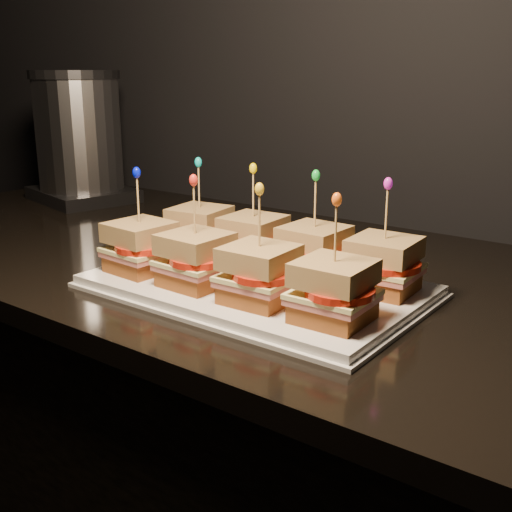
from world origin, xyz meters
The scene contains 63 objects.
granite_slab centered at (0.56, 1.63, 0.85)m, with size 2.25×0.75×0.03m, color black.
platter centered at (0.45, 1.50, 0.87)m, with size 0.47×0.29×0.02m, color white.
platter_rim centered at (0.45, 1.50, 0.87)m, with size 0.48×0.30×0.01m, color white.
sandwich_0_bread_bot centered at (0.28, 1.57, 0.89)m, with size 0.08×0.08×0.02m, color brown.
sandwich_0_ham centered at (0.28, 1.57, 0.91)m, with size 0.09×0.09×0.01m, color #C35B59.
sandwich_0_cheese centered at (0.28, 1.57, 0.92)m, with size 0.09×0.09×0.01m, color #F4EC97.
sandwich_0_tomato centered at (0.29, 1.57, 0.92)m, with size 0.08×0.08×0.01m, color red.
sandwich_0_bread_top centered at (0.28, 1.57, 0.94)m, with size 0.09×0.09×0.03m, color brown.
sandwich_0_pick centered at (0.28, 1.57, 0.99)m, with size 0.00×0.00×0.09m, color tan.
sandwich_0_frill centered at (0.28, 1.57, 1.03)m, with size 0.01×0.01×0.02m, color #0BB2AD.
sandwich_1_bread_bot centered at (0.39, 1.57, 0.89)m, with size 0.08×0.08×0.02m, color brown.
sandwich_1_ham centered at (0.39, 1.57, 0.91)m, with size 0.09×0.09×0.01m, color #C35B59.
sandwich_1_cheese centered at (0.39, 1.57, 0.92)m, with size 0.09×0.09×0.01m, color #F4EC97.
sandwich_1_tomato centered at (0.41, 1.57, 0.92)m, with size 0.08×0.08×0.01m, color red.
sandwich_1_bread_top centered at (0.39, 1.57, 0.94)m, with size 0.09×0.09×0.03m, color brown.
sandwich_1_pick centered at (0.39, 1.57, 0.99)m, with size 0.00×0.00×0.09m, color tan.
sandwich_1_frill centered at (0.39, 1.57, 1.03)m, with size 0.01×0.01×0.02m, color yellow.
sandwich_2_bread_bot centered at (0.51, 1.57, 0.89)m, with size 0.08×0.08×0.02m, color brown.
sandwich_2_ham centered at (0.51, 1.57, 0.91)m, with size 0.09×0.09×0.01m, color #C35B59.
sandwich_2_cheese centered at (0.51, 1.57, 0.92)m, with size 0.09×0.09×0.01m, color #F4EC97.
sandwich_2_tomato centered at (0.52, 1.57, 0.92)m, with size 0.08×0.08×0.01m, color red.
sandwich_2_bread_top centered at (0.51, 1.57, 0.94)m, with size 0.09×0.09×0.03m, color brown.
sandwich_2_pick centered at (0.51, 1.57, 0.99)m, with size 0.00×0.00×0.09m, color tan.
sandwich_2_frill centered at (0.51, 1.57, 1.03)m, with size 0.01×0.01×0.02m, color green.
sandwich_3_bread_bot centered at (0.62, 1.57, 0.89)m, with size 0.08×0.08×0.02m, color brown.
sandwich_3_ham centered at (0.62, 1.57, 0.91)m, with size 0.09×0.09×0.01m, color #C35B59.
sandwich_3_cheese centered at (0.62, 1.57, 0.92)m, with size 0.09×0.09×0.01m, color #F4EC97.
sandwich_3_tomato centered at (0.63, 1.57, 0.92)m, with size 0.08×0.08×0.01m, color red.
sandwich_3_bread_top centered at (0.62, 1.57, 0.94)m, with size 0.09×0.09×0.03m, color brown.
sandwich_3_pick centered at (0.62, 1.57, 0.99)m, with size 0.00×0.00×0.09m, color tan.
sandwich_3_frill centered at (0.62, 1.57, 1.03)m, with size 0.01×0.01×0.02m, color #D524C6.
sandwich_4_bread_bot centered at (0.28, 1.44, 0.89)m, with size 0.08×0.08×0.02m, color brown.
sandwich_4_ham centered at (0.28, 1.44, 0.91)m, with size 0.09×0.09×0.01m, color #C35B59.
sandwich_4_cheese centered at (0.28, 1.44, 0.92)m, with size 0.09×0.09×0.01m, color #F4EC97.
sandwich_4_tomato centered at (0.29, 1.43, 0.92)m, with size 0.08×0.08×0.01m, color red.
sandwich_4_bread_top centered at (0.28, 1.44, 0.94)m, with size 0.09×0.09×0.03m, color brown.
sandwich_4_pick centered at (0.28, 1.44, 0.99)m, with size 0.00×0.00×0.09m, color tan.
sandwich_4_frill centered at (0.28, 1.44, 1.03)m, with size 0.01×0.01×0.02m, color #0510DD.
sandwich_5_bread_bot centered at (0.39, 1.44, 0.89)m, with size 0.08×0.08×0.02m, color brown.
sandwich_5_ham centered at (0.39, 1.44, 0.91)m, with size 0.09×0.09×0.01m, color #C35B59.
sandwich_5_cheese centered at (0.39, 1.44, 0.92)m, with size 0.09×0.09×0.01m, color #F4EC97.
sandwich_5_tomato centered at (0.41, 1.43, 0.92)m, with size 0.08×0.08×0.01m, color red.
sandwich_5_bread_top centered at (0.39, 1.44, 0.94)m, with size 0.09×0.09×0.03m, color brown.
sandwich_5_pick centered at (0.39, 1.44, 0.99)m, with size 0.00×0.00×0.09m, color tan.
sandwich_5_frill centered at (0.39, 1.44, 1.03)m, with size 0.01×0.01×0.02m, color red.
sandwich_6_bread_bot centered at (0.51, 1.44, 0.89)m, with size 0.08×0.08×0.02m, color brown.
sandwich_6_ham centered at (0.51, 1.44, 0.91)m, with size 0.09×0.09×0.01m, color #C35B59.
sandwich_6_cheese centered at (0.51, 1.44, 0.92)m, with size 0.09×0.09×0.01m, color #F4EC97.
sandwich_6_tomato centered at (0.52, 1.43, 0.92)m, with size 0.08×0.08×0.01m, color red.
sandwich_6_bread_top centered at (0.51, 1.44, 0.94)m, with size 0.09×0.09×0.03m, color brown.
sandwich_6_pick centered at (0.51, 1.44, 0.99)m, with size 0.00×0.00×0.09m, color tan.
sandwich_6_frill centered at (0.51, 1.44, 1.03)m, with size 0.01×0.01×0.02m, color gold.
sandwich_7_bread_bot centered at (0.62, 1.44, 0.89)m, with size 0.08×0.08×0.02m, color brown.
sandwich_7_ham centered at (0.62, 1.44, 0.91)m, with size 0.09×0.09×0.01m, color #C35B59.
sandwich_7_cheese centered at (0.62, 1.44, 0.92)m, with size 0.09×0.09×0.01m, color #F4EC97.
sandwich_7_tomato centered at (0.63, 1.43, 0.92)m, with size 0.08×0.08×0.01m, color red.
sandwich_7_bread_top centered at (0.62, 1.44, 0.94)m, with size 0.09×0.09×0.03m, color brown.
sandwich_7_pick centered at (0.62, 1.44, 0.99)m, with size 0.00×0.00×0.09m, color tan.
sandwich_7_frill centered at (0.62, 1.44, 1.03)m, with size 0.01×0.01×0.02m, color orange.
appliance_base centered at (-0.30, 1.79, 0.88)m, with size 0.24×0.20×0.03m, color #262628.
appliance_body centered at (-0.30, 1.79, 1.03)m, with size 0.20×0.20×0.26m, color silver.
appliance_lid centered at (-0.30, 1.79, 1.17)m, with size 0.21×0.21×0.02m, color #262628.
appliance centered at (-0.30, 1.79, 1.02)m, with size 0.24×0.20×0.31m, color silver, non-canonical shape.
Camera 1 is at (0.98, 0.80, 1.18)m, focal length 45.00 mm.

